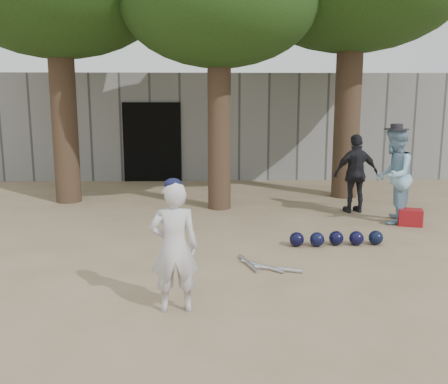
{
  "coord_description": "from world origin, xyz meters",
  "views": [
    {
      "loc": [
        0.38,
        -6.2,
        2.3
      ],
      "look_at": [
        0.6,
        1.0,
        0.95
      ],
      "focal_mm": 40.0,
      "sensor_mm": 36.0,
      "label": 1
    }
  ],
  "objects_px": {
    "boy_player": "(174,247)",
    "spectator_dark": "(356,174)",
    "spectator_blue": "(394,176)",
    "red_bag": "(410,217)"
  },
  "relations": [
    {
      "from": "boy_player",
      "to": "spectator_dark",
      "type": "height_order",
      "value": "spectator_dark"
    },
    {
      "from": "spectator_blue",
      "to": "boy_player",
      "type": "bearing_deg",
      "value": -16.1
    },
    {
      "from": "spectator_blue",
      "to": "red_bag",
      "type": "xyz_separation_m",
      "value": [
        0.28,
        -0.22,
        -0.74
      ]
    },
    {
      "from": "spectator_blue",
      "to": "spectator_dark",
      "type": "distance_m",
      "value": 1.0
    },
    {
      "from": "spectator_dark",
      "to": "red_bag",
      "type": "height_order",
      "value": "spectator_dark"
    },
    {
      "from": "spectator_dark",
      "to": "red_bag",
      "type": "distance_m",
      "value": 1.47
    },
    {
      "from": "spectator_dark",
      "to": "red_bag",
      "type": "bearing_deg",
      "value": 113.7
    },
    {
      "from": "boy_player",
      "to": "red_bag",
      "type": "distance_m",
      "value": 5.5
    },
    {
      "from": "red_bag",
      "to": "spectator_dark",
      "type": "bearing_deg",
      "value": 122.99
    },
    {
      "from": "boy_player",
      "to": "spectator_blue",
      "type": "xyz_separation_m",
      "value": [
        3.81,
        3.85,
        0.17
      ]
    }
  ]
}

